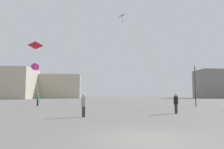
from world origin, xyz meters
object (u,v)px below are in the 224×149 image
at_px(person_in_green, 38,99).
at_px(building_centre_hall, 53,87).
at_px(person_in_grey, 84,105).
at_px(person_in_black, 176,103).
at_px(kite_magenta_diamond, 35,67).
at_px(kite_cobalt_diamond, 122,16).
at_px(kite_crimson_delta, 36,46).
at_px(lamppost_east, 195,79).

distance_m(person_in_green, building_centre_hall, 60.82).
height_order(person_in_grey, building_centre_hall, building_centre_hall).
bearing_deg(person_in_black, person_in_grey, -157.85).
relative_size(person_in_grey, kite_magenta_diamond, 0.29).
relative_size(person_in_green, kite_cobalt_diamond, 0.19).
relative_size(person_in_green, building_centre_hall, 0.08).
distance_m(kite_cobalt_diamond, building_centre_hall, 71.71).
xyz_separation_m(person_in_black, kite_crimson_delta, (-15.99, 14.11, 7.92)).
distance_m(person_in_grey, kite_crimson_delta, 19.87).
relative_size(kite_magenta_diamond, kite_cobalt_diamond, 0.60).
bearing_deg(kite_magenta_diamond, kite_cobalt_diamond, -46.34).
height_order(person_in_black, building_centre_hall, building_centre_hall).
bearing_deg(person_in_green, kite_cobalt_diamond, 25.09).
bearing_deg(kite_magenta_diamond, lamppost_east, -22.40).
relative_size(person_in_green, lamppost_east, 0.32).
xyz_separation_m(kite_cobalt_diamond, building_centre_hall, (-20.11, 68.59, -5.83)).
xyz_separation_m(person_in_black, kite_cobalt_diamond, (-4.04, 5.35, 9.67)).
xyz_separation_m(person_in_grey, building_centre_hall, (-16.14, 76.19, 3.88)).
xyz_separation_m(kite_magenta_diamond, kite_crimson_delta, (1.30, -5.12, 2.51)).
xyz_separation_m(person_in_grey, person_in_green, (-7.37, 16.13, 0.07)).
distance_m(kite_magenta_diamond, kite_cobalt_diamond, 19.66).
relative_size(person_in_grey, kite_cobalt_diamond, 0.17).
height_order(building_centre_hall, lamppost_east, building_centre_hall).
distance_m(person_in_grey, kite_cobalt_diamond, 12.96).
bearing_deg(person_in_green, kite_crimson_delta, -138.90).
relative_size(kite_cobalt_diamond, kite_crimson_delta, 1.22).
relative_size(person_in_grey, lamppost_east, 0.30).
bearing_deg(lamppost_east, kite_magenta_diamond, 157.60).
xyz_separation_m(person_in_grey, kite_cobalt_diamond, (3.96, 7.61, 9.71)).
distance_m(person_in_grey, lamppost_east, 18.74).
bearing_deg(kite_cobalt_diamond, building_centre_hall, 106.34).
xyz_separation_m(person_in_grey, person_in_black, (8.00, 2.26, 0.04)).
height_order(person_in_grey, person_in_black, person_in_black).
xyz_separation_m(kite_magenta_diamond, kite_cobalt_diamond, (13.25, -13.88, 4.27)).
bearing_deg(lamppost_east, person_in_green, 168.60).
bearing_deg(kite_cobalt_diamond, lamppost_east, 21.82).
distance_m(person_in_grey, kite_magenta_diamond, 24.03).
relative_size(person_in_grey, kite_crimson_delta, 0.21).
relative_size(person_in_black, kite_cobalt_diamond, 0.18).
distance_m(person_in_green, kite_magenta_diamond, 7.83).
relative_size(person_in_black, building_centre_hall, 0.08).
xyz_separation_m(person_in_green, kite_cobalt_diamond, (11.33, -8.52, 9.64)).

